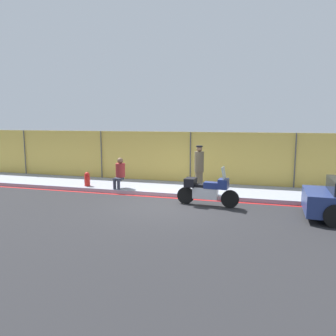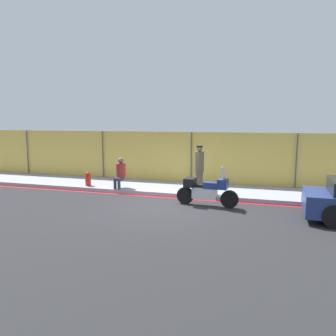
{
  "view_description": "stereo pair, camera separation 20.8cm",
  "coord_description": "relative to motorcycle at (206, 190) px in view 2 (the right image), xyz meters",
  "views": [
    {
      "loc": [
        3.09,
        -10.85,
        2.98
      ],
      "look_at": [
        -0.34,
        1.21,
        1.16
      ],
      "focal_mm": 35.0,
      "sensor_mm": 36.0,
      "label": 1
    },
    {
      "loc": [
        3.28,
        -10.79,
        2.98
      ],
      "look_at": [
        -0.34,
        1.21,
        1.16
      ],
      "focal_mm": 35.0,
      "sensor_mm": 36.0,
      "label": 2
    }
  ],
  "objects": [
    {
      "name": "motorcycle",
      "position": [
        0.0,
        0.0,
        0.0
      ],
      "size": [
        2.21,
        0.61,
        1.41
      ],
      "rotation": [
        0.0,
        0.0,
        -0.08
      ],
      "color": "black",
      "rests_on": "ground_plane"
    },
    {
      "name": "storefront_fence",
      "position": [
        -1.32,
        3.49,
        0.67
      ],
      "size": [
        31.73,
        0.17,
        2.47
      ],
      "color": "gold",
      "rests_on": "ground_plane"
    },
    {
      "name": "fire_hydrant",
      "position": [
        -5.45,
        1.3,
        -0.11
      ],
      "size": [
        0.24,
        0.3,
        0.6
      ],
      "color": "red",
      "rests_on": "sidewalk"
    },
    {
      "name": "person_seated_on_curb",
      "position": [
        -3.9,
        1.31,
        0.3
      ],
      "size": [
        0.4,
        0.67,
        1.28
      ],
      "color": "#2D3342",
      "rests_on": "sidewalk"
    },
    {
      "name": "curb_paint_stripe",
      "position": [
        -1.32,
        0.77,
        -0.56
      ],
      "size": [
        33.4,
        0.18,
        0.01
      ],
      "color": "red",
      "rests_on": "ground_plane"
    },
    {
      "name": "ground_plane",
      "position": [
        -1.32,
        -0.35,
        -0.56
      ],
      "size": [
        120.0,
        120.0,
        0.0
      ],
      "primitive_type": "plane",
      "color": "#262628"
    },
    {
      "name": "sidewalk",
      "position": [
        -1.32,
        2.13,
        -0.48
      ],
      "size": [
        33.4,
        2.54,
        0.16
      ],
      "color": "#8E93A3",
      "rests_on": "ground_plane"
    },
    {
      "name": "officer_standing",
      "position": [
        -0.55,
        1.45,
        0.55
      ],
      "size": [
        0.37,
        0.37,
        1.84
      ],
      "color": "brown",
      "rests_on": "sidewalk"
    }
  ]
}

